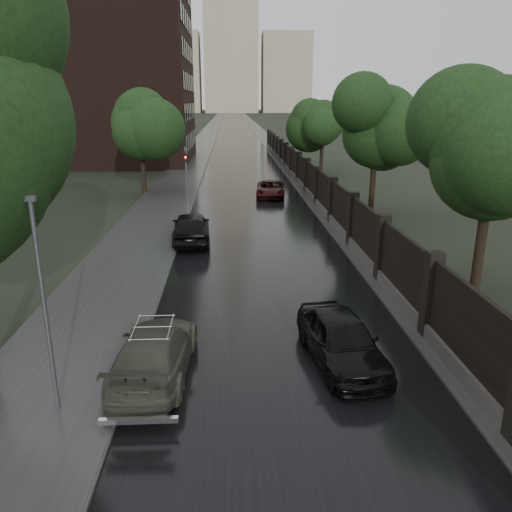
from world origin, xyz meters
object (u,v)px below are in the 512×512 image
object	(u,v)px
tree_right_b	(376,135)
lamp_post	(45,307)
tree_left_far	(140,124)
car_right_far	(270,189)
tree_right_a	(492,162)
traffic_light	(186,171)
car_right_near	(342,340)
hatchback_left	(191,227)
volga_sedan	(154,352)
tree_right_c	(323,122)

from	to	relation	value
tree_right_b	lamp_post	bearing A→B (deg)	-122.18
tree_left_far	car_right_far	xyz separation A→B (m)	(9.60, -1.77, -4.63)
tree_right_b	lamp_post	world-z (taller)	tree_right_b
tree_right_a	tree_right_b	world-z (taller)	same
traffic_light	car_right_near	distance (m)	22.34
tree_left_far	hatchback_left	xyz separation A→B (m)	(4.61, -13.95, -4.46)
tree_right_a	lamp_post	size ratio (longest dim) A/B	1.37
volga_sedan	car_right_far	xyz separation A→B (m)	(5.01, 25.08, -0.05)
traffic_light	car_right_near	bearing A→B (deg)	-74.64
tree_right_a	car_right_far	bearing A→B (deg)	106.26
tree_right_c	hatchback_left	world-z (taller)	tree_right_c
tree_right_b	hatchback_left	world-z (taller)	tree_right_b
lamp_post	traffic_light	world-z (taller)	lamp_post
tree_right_a	tree_right_b	size ratio (longest dim) A/B	1.00
hatchback_left	car_right_near	xyz separation A→B (m)	(4.99, -12.53, -0.08)
tree_left_far	car_right_far	world-z (taller)	tree_left_far
tree_left_far	car_right_far	size ratio (longest dim) A/B	1.68
tree_right_c	volga_sedan	xyz separation A→B (m)	(-10.91, -36.85, -4.29)
lamp_post	tree_right_b	bearing A→B (deg)	57.82
tree_right_b	car_right_near	bearing A→B (deg)	-107.70
tree_left_far	tree_right_a	xyz separation A→B (m)	(15.50, -22.00, -0.29)
car_right_far	tree_left_far	bearing A→B (deg)	174.16
tree_right_b	hatchback_left	xyz separation A→B (m)	(-10.89, -5.95, -4.16)
tree_right_a	lamp_post	distance (m)	14.62
tree_right_b	tree_right_c	size ratio (longest dim) A/B	1.00
tree_right_a	car_right_near	size ratio (longest dim) A/B	1.69
car_right_near	tree_right_a	bearing A→B (deg)	29.27
traffic_light	car_right_far	size ratio (longest dim) A/B	0.91
tree_right_b	lamp_post	distance (m)	24.33
car_right_near	hatchback_left	bearing A→B (deg)	103.74
lamp_post	volga_sedan	size ratio (longest dim) A/B	1.12
tree_left_far	hatchback_left	bearing A→B (deg)	-71.72
tree_right_a	traffic_light	bearing A→B (deg)	124.77
tree_left_far	lamp_post	world-z (taller)	tree_left_far
volga_sedan	hatchback_left	bearing A→B (deg)	-87.21
volga_sedan	car_right_far	bearing A→B (deg)	-98.42
tree_left_far	tree_right_c	xyz separation A→B (m)	(15.50, 10.00, -0.29)
car_right_near	tree_left_far	bearing A→B (deg)	101.95
traffic_light	volga_sedan	world-z (taller)	traffic_light
tree_left_far	lamp_post	size ratio (longest dim) A/B	1.45
tree_right_b	car_right_far	size ratio (longest dim) A/B	1.59
tree_left_far	car_right_near	distance (m)	28.53
lamp_post	hatchback_left	xyz separation A→B (m)	(2.01, 14.55, -1.89)
tree_left_far	tree_right_a	bearing A→B (deg)	-54.83
tree_left_far	hatchback_left	size ratio (longest dim) A/B	1.60
traffic_light	hatchback_left	world-z (taller)	traffic_light
volga_sedan	car_right_near	bearing A→B (deg)	-172.99
tree_right_c	car_right_near	xyz separation A→B (m)	(-5.90, -36.48, -4.24)
traffic_light	tree_right_c	bearing A→B (deg)	51.82
car_right_near	car_right_far	bearing A→B (deg)	82.03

